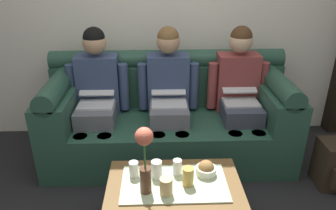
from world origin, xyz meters
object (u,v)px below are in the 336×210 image
at_px(couch, 169,118).
at_px(person_left, 97,92).
at_px(cup_near_left, 166,186).
at_px(cup_far_center, 177,167).
at_px(cup_far_left, 134,169).
at_px(snack_bowl, 206,169).
at_px(person_right, 239,90).
at_px(cup_near_right, 157,169).
at_px(person_middle, 169,91).
at_px(flower_vase, 145,155).
at_px(coffee_table, 174,190).
at_px(cup_far_right, 188,176).

height_order(couch, person_left, person_left).
xyz_separation_m(cup_near_left, cup_far_center, (0.08, 0.20, -0.00)).
bearing_deg(cup_far_left, couch, 73.66).
xyz_separation_m(snack_bowl, cup_far_left, (-0.49, -0.00, 0.02)).
height_order(person_right, cup_far_center, person_right).
xyz_separation_m(person_right, cup_near_right, (-0.76, -0.94, -0.19)).
bearing_deg(person_middle, cup_far_left, -106.39).
distance_m(couch, flower_vase, 1.14).
bearing_deg(couch, flower_vase, -99.71).
bearing_deg(coffee_table, cup_far_right, -13.61).
xyz_separation_m(flower_vase, cup_near_left, (0.13, -0.03, -0.22)).
relative_size(cup_near_left, cup_far_right, 0.89).
xyz_separation_m(couch, snack_bowl, (0.22, -0.92, 0.08)).
xyz_separation_m(cup_near_right, cup_far_left, (-0.15, 0.02, -0.01)).
xyz_separation_m(snack_bowl, cup_near_right, (-0.34, -0.02, 0.02)).
relative_size(person_right, coffee_table, 1.36).
bearing_deg(flower_vase, cup_near_right, 64.62).
height_order(cup_near_left, cup_far_left, cup_near_left).
distance_m(person_middle, cup_near_left, 1.13).
bearing_deg(cup_far_center, snack_bowl, -2.91).
xyz_separation_m(couch, coffee_table, (-0.00, -1.01, -0.02)).
height_order(cup_near_right, cup_far_right, cup_far_right).
relative_size(person_right, cup_far_right, 9.45).
bearing_deg(person_left, cup_near_left, -61.93).
xyz_separation_m(couch, person_left, (-0.65, -0.00, 0.29)).
xyz_separation_m(person_left, person_right, (1.30, -0.00, 0.00)).
bearing_deg(cup_far_left, cup_far_center, 2.52).
distance_m(cup_near_right, cup_far_left, 0.16).
xyz_separation_m(person_left, coffee_table, (0.65, -1.00, -0.31)).
height_order(snack_bowl, cup_near_left, cup_near_left).
distance_m(cup_far_center, cup_far_left, 0.30).
height_order(snack_bowl, cup_far_right, cup_far_right).
bearing_deg(cup_far_right, person_right, 61.33).
height_order(flower_vase, snack_bowl, flower_vase).
distance_m(flower_vase, cup_far_right, 0.35).
xyz_separation_m(cup_near_right, cup_far_right, (0.20, -0.09, 0.00)).
relative_size(person_middle, cup_far_right, 9.45).
bearing_deg(cup_near_right, person_right, 50.76).
distance_m(person_middle, cup_far_left, 0.98).
bearing_deg(cup_far_left, coffee_table, -17.07).
relative_size(flower_vase, snack_bowl, 3.32).
height_order(couch, person_middle, person_middle).
distance_m(coffee_table, cup_near_right, 0.18).
bearing_deg(snack_bowl, cup_far_center, 177.09).
bearing_deg(person_left, cup_far_left, -67.67).
relative_size(flower_vase, cup_near_right, 3.71).
height_order(flower_vase, cup_far_center, flower_vase).
height_order(person_left, cup_far_right, person_left).
xyz_separation_m(couch, cup_far_right, (0.09, -1.03, 0.10)).
xyz_separation_m(person_middle, cup_near_right, (-0.12, -0.94, -0.19)).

